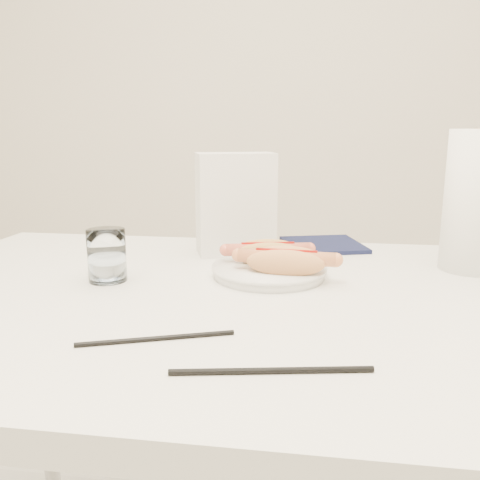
# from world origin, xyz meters

# --- Properties ---
(table) EXTENTS (1.20, 0.80, 0.75)m
(table) POSITION_xyz_m (0.00, 0.00, 0.69)
(table) COLOR white
(table) RESTS_ON ground
(plate) EXTENTS (0.25, 0.25, 0.02)m
(plate) POSITION_xyz_m (0.07, 0.10, 0.76)
(plate) COLOR white
(plate) RESTS_ON table
(hotdog_left) EXTENTS (0.16, 0.09, 0.04)m
(hotdog_left) POSITION_xyz_m (0.06, 0.13, 0.79)
(hotdog_left) COLOR tan
(hotdog_left) RESTS_ON plate
(hotdog_right) EXTENTS (0.17, 0.07, 0.05)m
(hotdog_right) POSITION_xyz_m (0.10, 0.06, 0.79)
(hotdog_right) COLOR #E19657
(hotdog_right) RESTS_ON plate
(water_glass) EXTENTS (0.07, 0.07, 0.09)m
(water_glass) POSITION_xyz_m (-0.21, 0.03, 0.80)
(water_glass) COLOR white
(water_glass) RESTS_ON table
(chopstick_near) EXTENTS (0.19, 0.07, 0.01)m
(chopstick_near) POSITION_xyz_m (-0.05, -0.20, 0.75)
(chopstick_near) COLOR black
(chopstick_near) RESTS_ON table
(chopstick_far) EXTENTS (0.22, 0.05, 0.01)m
(chopstick_far) POSITION_xyz_m (0.10, -0.27, 0.75)
(chopstick_far) COLOR black
(chopstick_far) RESTS_ON table
(napkin_box) EXTENTS (0.18, 0.14, 0.21)m
(napkin_box) POSITION_xyz_m (-0.02, 0.27, 0.86)
(napkin_box) COLOR silver
(napkin_box) RESTS_ON table
(navy_napkin) EXTENTS (0.20, 0.20, 0.01)m
(navy_napkin) POSITION_xyz_m (0.17, 0.35, 0.75)
(navy_napkin) COLOR black
(navy_napkin) RESTS_ON table
(paper_towel_roll) EXTENTS (0.12, 0.12, 0.26)m
(paper_towel_roll) POSITION_xyz_m (0.44, 0.20, 0.88)
(paper_towel_roll) COLOR white
(paper_towel_roll) RESTS_ON table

